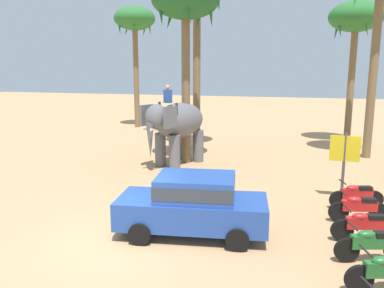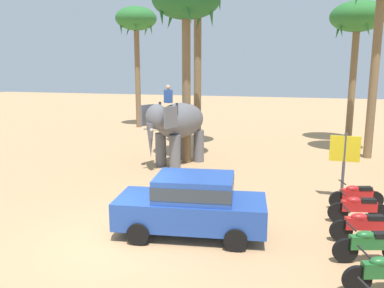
% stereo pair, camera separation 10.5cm
% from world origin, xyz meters
% --- Properties ---
extents(ground_plane, '(120.00, 120.00, 0.00)m').
position_xyz_m(ground_plane, '(0.00, 0.00, 0.00)').
color(ground_plane, tan).
extents(car_sedan_foreground, '(4.32, 2.37, 1.70)m').
position_xyz_m(car_sedan_foreground, '(1.73, 1.03, 0.93)').
color(car_sedan_foreground, '#23479E').
rests_on(car_sedan_foreground, ground).
extents(elephant_with_mahout, '(2.67, 4.01, 3.88)m').
position_xyz_m(elephant_with_mahout, '(-1.45, 8.56, 1.99)').
color(elephant_with_mahout, slate).
rests_on(elephant_with_mahout, ground).
extents(motorcycle_mid_row, '(1.74, 0.75, 0.94)m').
position_xyz_m(motorcycle_mid_row, '(6.25, 0.78, 0.46)').
color(motorcycle_mid_row, black).
rests_on(motorcycle_mid_row, ground).
extents(motorcycle_fourth_in_row, '(1.77, 0.66, 0.94)m').
position_xyz_m(motorcycle_fourth_in_row, '(6.24, 1.96, 0.46)').
color(motorcycle_fourth_in_row, black).
rests_on(motorcycle_fourth_in_row, ground).
extents(motorcycle_far_in_row, '(1.78, 0.64, 0.94)m').
position_xyz_m(motorcycle_far_in_row, '(6.23, 3.36, 0.46)').
color(motorcycle_far_in_row, black).
rests_on(motorcycle_far_in_row, ground).
extents(motorcycle_end_of_row, '(1.74, 0.76, 0.94)m').
position_xyz_m(motorcycle_end_of_row, '(6.29, 4.61, 0.46)').
color(motorcycle_end_of_row, black).
rests_on(motorcycle_end_of_row, ground).
extents(palm_tree_behind_elephant, '(3.20, 3.20, 8.67)m').
position_xyz_m(palm_tree_behind_elephant, '(-1.16, 9.14, 7.49)').
color(palm_tree_behind_elephant, brown).
rests_on(palm_tree_behind_elephant, ground).
extents(palm_tree_far_back, '(3.20, 3.20, 8.59)m').
position_xyz_m(palm_tree_far_back, '(6.93, 17.02, 7.42)').
color(palm_tree_far_back, brown).
rests_on(palm_tree_far_back, ground).
extents(palm_tree_leaning_seaward, '(3.20, 3.20, 9.41)m').
position_xyz_m(palm_tree_leaning_seaward, '(-8.78, 19.64, 8.18)').
color(palm_tree_leaning_seaward, brown).
rests_on(palm_tree_leaning_seaward, ground).
extents(signboard_yellow, '(1.00, 0.10, 2.40)m').
position_xyz_m(signboard_yellow, '(5.89, 5.45, 1.69)').
color(signboard_yellow, '#4C4C51').
rests_on(signboard_yellow, ground).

